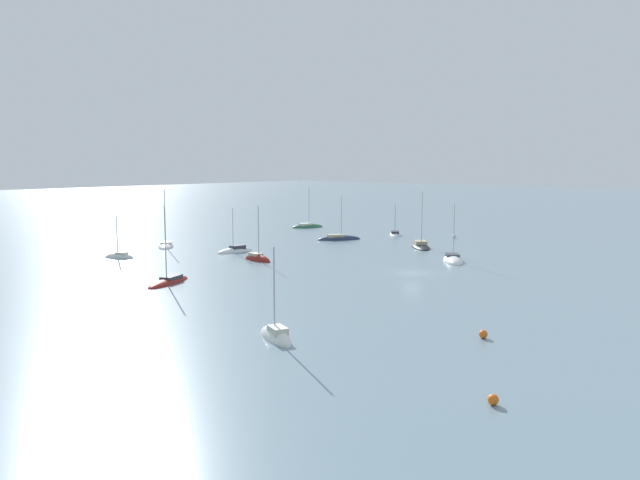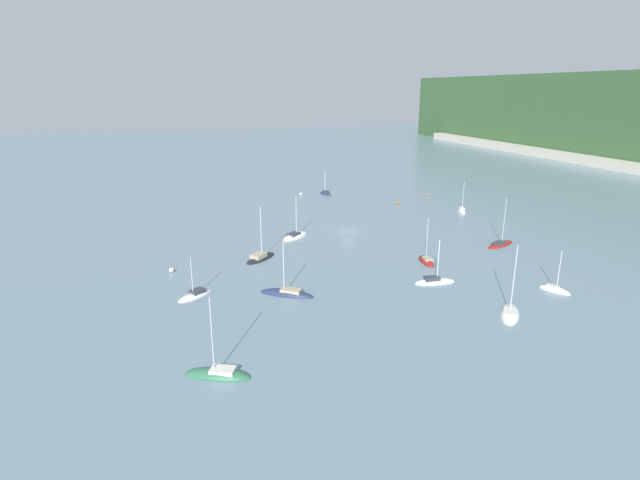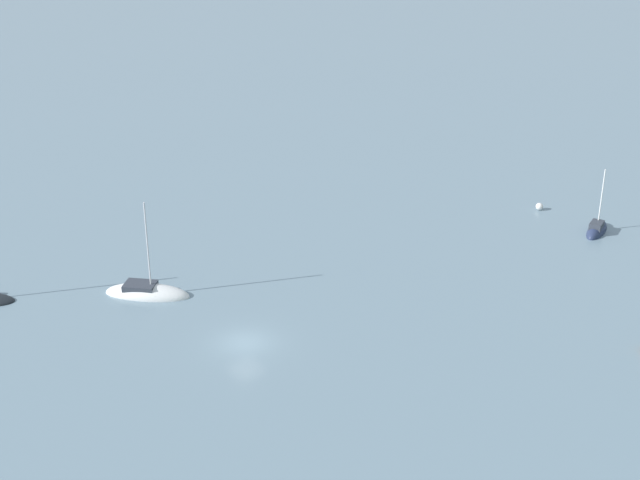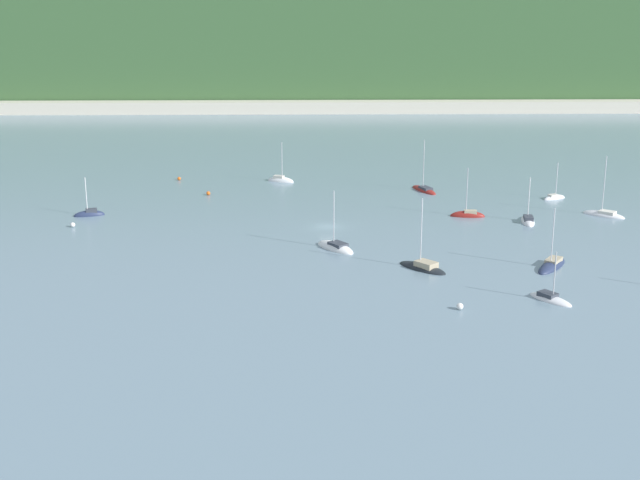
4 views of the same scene
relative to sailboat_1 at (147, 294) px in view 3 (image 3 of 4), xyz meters
name	(u,v)px [view 3 (image 3 of 4)]	position (x,y,z in m)	size (l,w,h in m)	color
ground_plane	(245,343)	(-0.80, 12.32, -0.07)	(600.00, 600.00, 0.00)	slate
sailboat_1	(147,294)	(0.00, 0.00, 0.00)	(6.70, 7.62, 9.62)	white
sailboat_2	(597,231)	(-40.61, 20.17, 0.03)	(5.35, 3.03, 7.50)	#232D4C
mooring_buoy_0	(539,206)	(-41.55, 12.78, 0.32)	(0.78, 0.78, 0.78)	white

